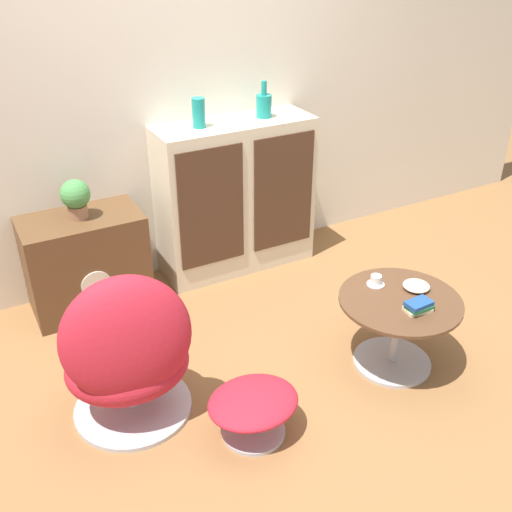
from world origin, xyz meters
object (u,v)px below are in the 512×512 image
object	(u,v)px
ottoman	(253,406)
coffee_table	(397,322)
potted_plant	(76,197)
vase_leftmost	(199,113)
teacup	(376,281)
tv_console	(86,262)
sideboard	(236,197)
bowl	(416,286)
egg_chair	(128,354)
book_stack	(419,306)
vase_inner_left	(264,105)

from	to	relation	value
ottoman	coffee_table	size ratio (longest dim) A/B	0.68
coffee_table	potted_plant	bearing A→B (deg)	133.61
vase_leftmost	potted_plant	xyz separation A→B (m)	(-0.82, -0.02, -0.38)
vase_leftmost	teacup	distance (m)	1.49
ottoman	vase_leftmost	world-z (taller)	vase_leftmost
tv_console	teacup	xyz separation A→B (m)	(1.30, -1.21, 0.14)
sideboard	tv_console	world-z (taller)	sideboard
bowl	coffee_table	bearing A→B (deg)	-163.80
egg_chair	potted_plant	world-z (taller)	potted_plant
sideboard	potted_plant	bearing A→B (deg)	-178.91
vase_leftmost	sideboard	bearing A→B (deg)	-0.91
potted_plant	book_stack	size ratio (longest dim) A/B	1.67
teacup	bowl	xyz separation A→B (m)	(0.17, -0.14, -0.01)
ottoman	vase_leftmost	size ratio (longest dim) A/B	2.41
coffee_table	vase_inner_left	bearing A→B (deg)	91.88
sideboard	vase_leftmost	world-z (taller)	vase_leftmost
vase_inner_left	ottoman	bearing A→B (deg)	-120.53
book_stack	bowl	world-z (taller)	book_stack
sideboard	ottoman	size ratio (longest dim) A/B	2.40
coffee_table	book_stack	distance (m)	0.22
teacup	bowl	distance (m)	0.22
sideboard	egg_chair	bearing A→B (deg)	-135.53
egg_chair	coffee_table	bearing A→B (deg)	-11.78
sideboard	book_stack	world-z (taller)	sideboard
ottoman	potted_plant	size ratio (longest dim) A/B	1.85
tv_console	book_stack	xyz separation A→B (m)	(1.33, -1.52, 0.15)
ottoman	book_stack	distance (m)	0.98
tv_console	egg_chair	bearing A→B (deg)	-94.07
sideboard	bowl	xyz separation A→B (m)	(0.40, -1.37, -0.08)
coffee_table	sideboard	bearing A→B (deg)	100.54
coffee_table	vase_inner_left	world-z (taller)	vase_inner_left
sideboard	egg_chair	world-z (taller)	sideboard
sideboard	vase_inner_left	xyz separation A→B (m)	(0.22, 0.00, 0.60)
egg_chair	vase_inner_left	xyz separation A→B (m)	(1.36, 1.12, 0.74)
sideboard	coffee_table	size ratio (longest dim) A/B	1.63
sideboard	potted_plant	size ratio (longest dim) A/B	4.43
coffee_table	bowl	world-z (taller)	bowl
potted_plant	bowl	xyz separation A→B (m)	(1.47, -1.35, -0.31)
potted_plant	sideboard	bearing A→B (deg)	1.09
teacup	vase_inner_left	bearing A→B (deg)	90.90
vase_inner_left	book_stack	distance (m)	1.68
egg_chair	vase_leftmost	size ratio (longest dim) A/B	4.61
potted_plant	teacup	world-z (taller)	potted_plant
ottoman	teacup	distance (m)	0.99
ottoman	teacup	world-z (taller)	teacup
bowl	sideboard	bearing A→B (deg)	106.42
sideboard	coffee_table	world-z (taller)	sideboard
teacup	ottoman	bearing A→B (deg)	-163.65
tv_console	book_stack	world-z (taller)	tv_console
vase_leftmost	potted_plant	size ratio (longest dim) A/B	0.77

